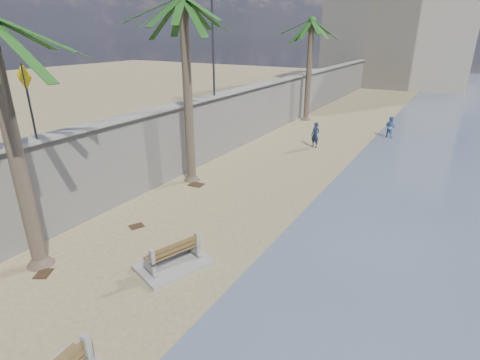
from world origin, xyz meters
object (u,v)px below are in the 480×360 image
at_px(palm_back, 312,22).
at_px(person_b, 390,126).
at_px(bench_far, 173,255).
at_px(person_a, 315,133).
at_px(palm_mid, 183,1).

distance_m(palm_back, person_b, 10.02).
height_order(bench_far, person_a, person_a).
xyz_separation_m(bench_far, palm_mid, (-4.00, 6.22, 7.69)).
xyz_separation_m(palm_back, person_a, (3.42, -7.30, -6.64)).
height_order(bench_far, palm_back, palm_back).
relative_size(palm_mid, person_b, 5.49).
bearing_deg(palm_mid, person_b, 62.96).
bearing_deg(person_b, bench_far, 107.03).
distance_m(bench_far, person_b, 20.01).
bearing_deg(person_a, palm_mid, -93.04).
height_order(person_a, person_b, person_a).
bearing_deg(person_b, person_a, 79.60).
bearing_deg(person_a, palm_back, 133.17).
bearing_deg(palm_mid, palm_back, 90.46).
bearing_deg(palm_mid, person_a, 68.91).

